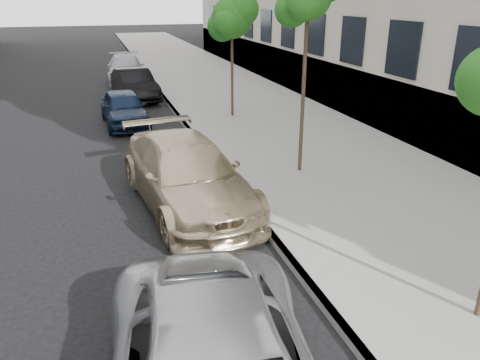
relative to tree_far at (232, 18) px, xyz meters
name	(u,v)px	position (x,y,z in m)	size (l,w,h in m)	color
sidewalk	(205,78)	(1.07, 9.50, -3.73)	(6.40, 72.00, 0.14)	gray
curb	(151,81)	(-2.05, 9.50, -3.73)	(0.15, 72.00, 0.14)	#9E9B93
tree_far	(232,18)	(0.00, 0.00, 0.00)	(1.81, 1.61, 4.56)	#38281C
suv	(187,174)	(-3.33, -7.57, -3.03)	(2.16, 5.32, 1.54)	tan
sedan_blue	(124,108)	(-4.16, 0.30, -3.16)	(1.52, 3.78, 1.29)	#0F1C34
sedan_black	(135,85)	(-3.33, 4.90, -3.11)	(1.47, 4.21, 1.39)	black
sedan_rear	(126,68)	(-3.33, 10.09, -3.08)	(2.02, 4.98, 1.44)	#98999F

